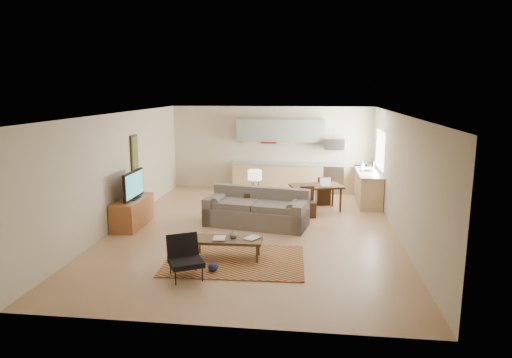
# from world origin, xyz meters

# --- Properties ---
(room) EXTENTS (9.00, 9.00, 9.00)m
(room) POSITION_xyz_m (0.00, 0.00, 1.35)
(room) COLOR #AC7E57
(room) RESTS_ON ground
(kitchen_counter_back) EXTENTS (4.26, 0.64, 0.92)m
(kitchen_counter_back) POSITION_xyz_m (0.90, 4.18, 0.46)
(kitchen_counter_back) COLOR tan
(kitchen_counter_back) RESTS_ON ground
(kitchen_counter_right) EXTENTS (0.64, 2.26, 0.92)m
(kitchen_counter_right) POSITION_xyz_m (2.93, 3.00, 0.46)
(kitchen_counter_right) COLOR tan
(kitchen_counter_right) RESTS_ON ground
(kitchen_range) EXTENTS (0.62, 0.62, 0.90)m
(kitchen_range) POSITION_xyz_m (2.00, 4.18, 0.45)
(kitchen_range) COLOR #A5A8AD
(kitchen_range) RESTS_ON ground
(kitchen_microwave) EXTENTS (0.62, 0.40, 0.35)m
(kitchen_microwave) POSITION_xyz_m (2.00, 4.20, 1.55)
(kitchen_microwave) COLOR #A5A8AD
(kitchen_microwave) RESTS_ON room
(upper_cabinets) EXTENTS (2.80, 0.34, 0.70)m
(upper_cabinets) POSITION_xyz_m (0.30, 4.33, 1.95)
(upper_cabinets) COLOR gray
(upper_cabinets) RESTS_ON room
(window_right) EXTENTS (0.02, 1.40, 1.05)m
(window_right) POSITION_xyz_m (3.23, 3.00, 1.55)
(window_right) COLOR white
(window_right) RESTS_ON room
(wall_art_left) EXTENTS (0.06, 0.42, 1.10)m
(wall_art_left) POSITION_xyz_m (-3.21, 0.90, 1.55)
(wall_art_left) COLOR olive
(wall_art_left) RESTS_ON room
(triptych) EXTENTS (1.70, 0.04, 0.50)m
(triptych) POSITION_xyz_m (-0.10, 4.47, 1.75)
(triptych) COLOR beige
(triptych) RESTS_ON room
(rug) EXTENTS (2.71, 1.93, 0.02)m
(rug) POSITION_xyz_m (-0.13, -2.05, 0.01)
(rug) COLOR maroon
(rug) RESTS_ON floor
(sofa) EXTENTS (2.70, 1.57, 0.88)m
(sofa) POSITION_xyz_m (0.01, 0.31, 0.44)
(sofa) COLOR #62574C
(sofa) RESTS_ON floor
(coffee_table) EXTENTS (1.37, 0.58, 0.41)m
(coffee_table) POSITION_xyz_m (-0.29, -1.93, 0.20)
(coffee_table) COLOR #4A331D
(coffee_table) RESTS_ON floor
(book_a) EXTENTS (0.31, 0.37, 0.03)m
(book_a) POSITION_xyz_m (-0.55, -1.99, 0.42)
(book_a) COLOR maroon
(book_a) RESTS_ON coffee_table
(book_b) EXTENTS (0.49, 0.51, 0.02)m
(book_b) POSITION_xyz_m (0.09, -1.81, 0.42)
(book_b) COLOR navy
(book_b) RESTS_ON coffee_table
(vase) EXTENTS (0.18, 0.18, 0.16)m
(vase) POSITION_xyz_m (-0.18, -1.87, 0.48)
(vase) COLOR black
(vase) RESTS_ON coffee_table
(armchair) EXTENTS (0.87, 0.87, 0.74)m
(armchair) POSITION_xyz_m (-0.83, -2.94, 0.37)
(armchair) COLOR black
(armchair) RESTS_ON floor
(tv_credenza) EXTENTS (0.56, 1.46, 0.67)m
(tv_credenza) POSITION_xyz_m (-2.95, -0.07, 0.34)
(tv_credenza) COLOR brown
(tv_credenza) RESTS_ON floor
(tv) EXTENTS (0.11, 1.12, 0.67)m
(tv) POSITION_xyz_m (-2.89, -0.07, 1.01)
(tv) COLOR black
(tv) RESTS_ON tv_credenza
(console_table) EXTENTS (0.70, 0.57, 0.71)m
(console_table) POSITION_xyz_m (-0.10, 0.87, 0.36)
(console_table) COLOR #321F0E
(console_table) RESTS_ON floor
(table_lamp) EXTENTS (0.46, 0.46, 0.57)m
(table_lamp) POSITION_xyz_m (-0.10, 0.87, 1.00)
(table_lamp) COLOR beige
(table_lamp) RESTS_ON console_table
(dining_table) EXTENTS (1.54, 1.17, 0.69)m
(dining_table) POSITION_xyz_m (1.44, 1.94, 0.35)
(dining_table) COLOR #321F0E
(dining_table) RESTS_ON floor
(dining_chair_near) EXTENTS (0.44, 0.45, 0.78)m
(dining_chair_near) POSITION_xyz_m (1.24, 1.25, 0.39)
(dining_chair_near) COLOR #321F0E
(dining_chair_near) RESTS_ON floor
(dining_chair_far) EXTENTS (0.45, 0.47, 0.82)m
(dining_chair_far) POSITION_xyz_m (1.65, 2.63, 0.41)
(dining_chair_far) COLOR #321F0E
(dining_chair_far) RESTS_ON floor
(laptop) EXTENTS (0.34, 0.29, 0.22)m
(laptop) POSITION_xyz_m (1.72, 1.84, 0.80)
(laptop) COLOR #A5A8AD
(laptop) RESTS_ON dining_table
(soap_bottle) EXTENTS (0.10, 0.10, 0.19)m
(soap_bottle) POSITION_xyz_m (2.83, 3.53, 1.02)
(soap_bottle) COLOR beige
(soap_bottle) RESTS_ON kitchen_counter_right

